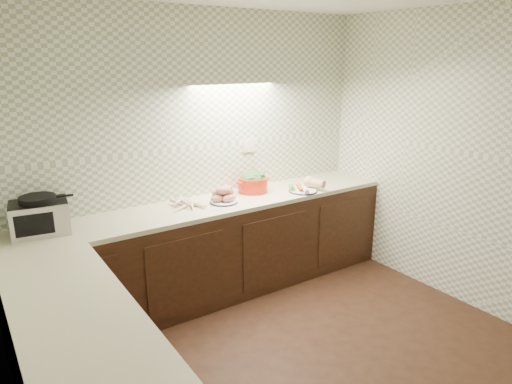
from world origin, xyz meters
TOP-DOWN VIEW (x-y plane):
  - room at (0.00, 0.00)m, footprint 3.60×3.60m
  - counter at (-0.68, 0.68)m, footprint 3.60×3.60m
  - toaster_oven at (-1.44, 1.59)m, footprint 0.44×0.36m
  - parsnip_pile at (-0.28, 1.53)m, footprint 0.25×0.35m
  - sweet_potato_plate at (0.07, 1.47)m, footprint 0.26×0.25m
  - onion_bowl at (0.11, 1.62)m, footprint 0.13×0.13m
  - dutch_oven at (0.48, 1.61)m, footprint 0.36×0.32m
  - veg_plate at (0.95, 1.37)m, footprint 0.35×0.33m

SIDE VIEW (x-z plane):
  - counter at x=-0.68m, z-range 0.00..0.90m
  - parsnip_pile at x=-0.28m, z-range 0.89..0.96m
  - onion_bowl at x=0.11m, z-range 0.89..0.98m
  - veg_plate at x=0.95m, z-range 0.88..1.01m
  - sweet_potato_plate at x=0.07m, z-range 0.88..1.04m
  - dutch_oven at x=0.48m, z-range 0.90..1.10m
  - toaster_oven at x=-1.44m, z-range 0.89..1.18m
  - room at x=0.00m, z-range 0.33..2.93m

